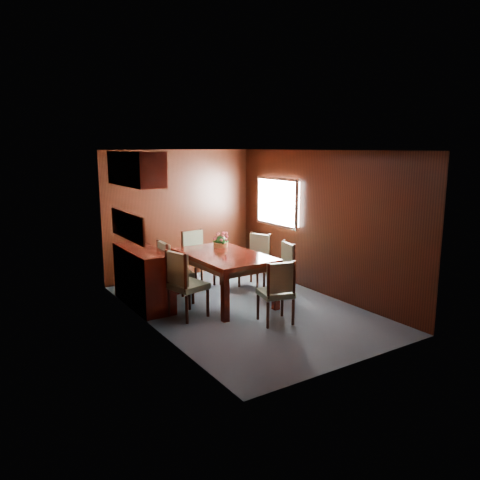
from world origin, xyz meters
TOP-DOWN VIEW (x-y plane):
  - ground at (0.00, 0.00)m, footprint 4.50×4.50m
  - room_shell at (-0.10, 0.33)m, footprint 3.06×4.52m
  - sideboard at (-1.25, 1.00)m, footprint 0.48×1.40m
  - dining_table at (-0.10, 0.47)m, footprint 1.08×1.70m
  - chair_left_near at (-0.97, 0.14)m, footprint 0.56×0.57m
  - chair_left_far at (-0.85, 0.85)m, footprint 0.49×0.51m
  - chair_right_near at (0.88, 0.22)m, footprint 0.49×0.50m
  - chair_right_far at (0.83, 0.90)m, footprint 0.56×0.57m
  - chair_head at (0.02, -0.79)m, footprint 0.52×0.51m
  - chair_foot at (-0.03, 1.57)m, footprint 0.52×0.50m
  - flower_centerpiece at (0.12, 0.93)m, footprint 0.26×0.26m

SIDE VIEW (x-z plane):
  - ground at x=0.00m, z-range 0.00..0.00m
  - sideboard at x=-1.25m, z-range 0.00..0.90m
  - chair_right_near at x=0.88m, z-range 0.05..0.95m
  - chair_head at x=0.02m, z-range 0.05..0.98m
  - chair_right_far at x=0.83m, z-range 0.05..1.00m
  - chair_foot at x=-0.03m, z-range 0.05..1.04m
  - chair_left_near at x=-0.97m, z-range 0.06..1.07m
  - chair_left_far at x=-0.85m, z-range 0.06..1.07m
  - dining_table at x=-0.10m, z-range 0.28..1.07m
  - flower_centerpiece at x=0.12m, z-range 0.78..1.05m
  - room_shell at x=-0.10m, z-range 0.43..2.84m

